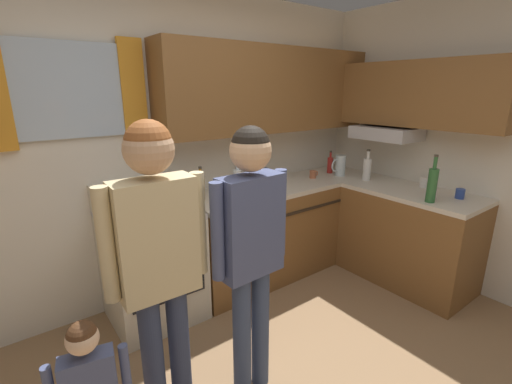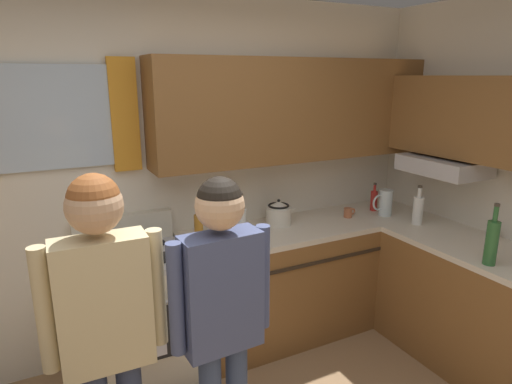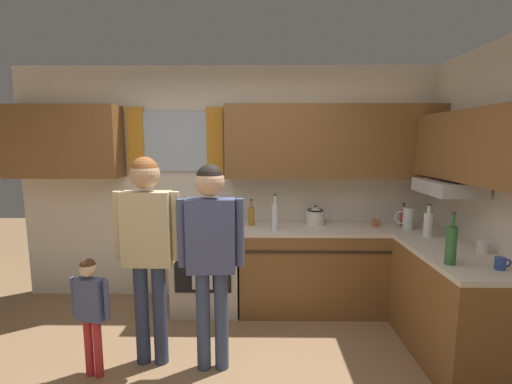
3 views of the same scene
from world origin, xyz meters
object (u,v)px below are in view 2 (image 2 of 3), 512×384
at_px(bottle_milk_white, 418,210).
at_px(mug_ceramic_white, 492,233).
at_px(cup_terracotta, 348,212).
at_px(water_pitcher, 385,203).
at_px(bottle_sauce_red, 374,200).
at_px(stove_oven, 137,314).
at_px(bottle_oil_amber, 199,227).
at_px(stovetop_kettle, 279,213).
at_px(adult_holding_child, 105,317).
at_px(bottle_tall_clear, 241,225).
at_px(adult_in_plaid, 222,304).
at_px(bottle_wine_green, 492,241).

bearing_deg(bottle_milk_white, mug_ceramic_white, -66.56).
xyz_separation_m(mug_ceramic_white, cup_terracotta, (-0.59, 0.88, -0.01)).
bearing_deg(water_pitcher, bottle_sauce_red, 83.23).
relative_size(stove_oven, water_pitcher, 5.00).
xyz_separation_m(bottle_oil_amber, bottle_milk_white, (1.67, -0.42, 0.01)).
relative_size(cup_terracotta, stovetop_kettle, 0.40).
bearing_deg(cup_terracotta, bottle_sauce_red, 9.57).
bearing_deg(cup_terracotta, adult_holding_child, -154.67).
xyz_separation_m(cup_terracotta, water_pitcher, (0.30, -0.10, 0.07)).
xyz_separation_m(bottle_oil_amber, bottle_tall_clear, (0.24, -0.18, 0.03)).
distance_m(stovetop_kettle, adult_in_plaid, 1.51).
height_order(bottle_wine_green, adult_in_plaid, adult_in_plaid).
bearing_deg(stove_oven, cup_terracotta, -0.16).
bearing_deg(bottle_sauce_red, adult_in_plaid, -149.68).
bearing_deg(water_pitcher, mug_ceramic_white, -69.87).
height_order(stove_oven, mug_ceramic_white, stove_oven).
relative_size(stovetop_kettle, adult_holding_child, 0.16).
height_order(bottle_tall_clear, adult_holding_child, adult_holding_child).
relative_size(bottle_milk_white, stovetop_kettle, 1.14).
bearing_deg(bottle_sauce_red, adult_holding_child, -156.58).
distance_m(bottle_wine_green, cup_terracotta, 1.17).
relative_size(stove_oven, bottle_milk_white, 3.51).
relative_size(water_pitcher, adult_holding_child, 0.13).
bearing_deg(stovetop_kettle, bottle_wine_green, -57.93).
height_order(water_pitcher, adult_in_plaid, adult_in_plaid).
bearing_deg(bottle_oil_amber, cup_terracotta, -1.41).
xyz_separation_m(bottle_oil_amber, adult_in_plaid, (-0.28, -1.09, 0.01)).
bearing_deg(stove_oven, water_pitcher, -2.86).
bearing_deg(stovetop_kettle, water_pitcher, -12.67).
bearing_deg(bottle_sauce_red, water_pitcher, -96.77).
distance_m(bottle_milk_white, stovetop_kettle, 1.10).
bearing_deg(bottle_milk_white, water_pitcher, 104.12).
distance_m(bottle_sauce_red, water_pitcher, 0.15).
distance_m(bottle_tall_clear, cup_terracotta, 1.07).
xyz_separation_m(bottle_milk_white, water_pitcher, (-0.07, 0.29, -0.01)).
distance_m(bottle_oil_amber, mug_ceramic_white, 2.09).
distance_m(mug_ceramic_white, cup_terracotta, 1.06).
height_order(bottle_sauce_red, mug_ceramic_white, bottle_sauce_red).
distance_m(bottle_oil_amber, adult_holding_child, 1.28).
relative_size(bottle_wine_green, mug_ceramic_white, 3.14).
bearing_deg(bottle_sauce_red, bottle_wine_green, -96.46).
bearing_deg(bottle_milk_white, stovetop_kettle, 153.30).
bearing_deg(bottle_wine_green, adult_holding_child, 175.77).
relative_size(mug_ceramic_white, water_pitcher, 0.57).
distance_m(stove_oven, mug_ceramic_white, 2.56).
height_order(stove_oven, adult_holding_child, adult_holding_child).
distance_m(bottle_sauce_red, cup_terracotta, 0.33).
xyz_separation_m(bottle_tall_clear, adult_in_plaid, (-0.52, -0.90, -0.02)).
xyz_separation_m(bottle_wine_green, adult_in_plaid, (-1.76, 0.10, -0.03)).
bearing_deg(adult_holding_child, stove_oven, 72.54).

